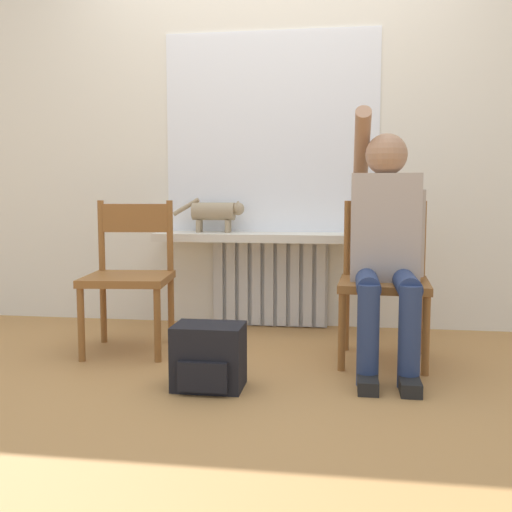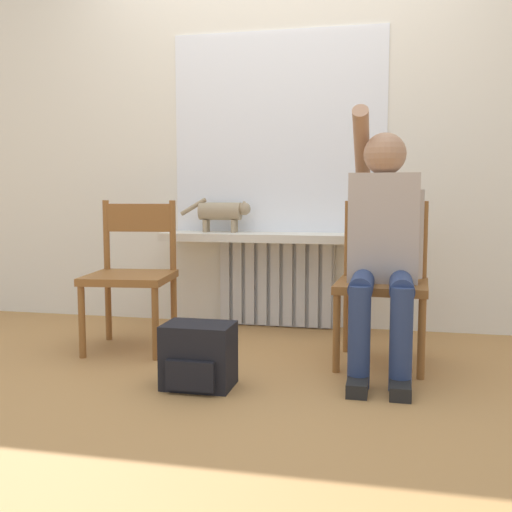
{
  "view_description": "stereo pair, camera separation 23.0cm",
  "coord_description": "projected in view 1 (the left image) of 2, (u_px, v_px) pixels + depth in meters",
  "views": [
    {
      "loc": [
        0.48,
        -2.66,
        0.86
      ],
      "look_at": [
        0.0,
        0.55,
        0.52
      ],
      "focal_mm": 42.0,
      "sensor_mm": 36.0,
      "label": 1
    },
    {
      "loc": [
        0.71,
        -2.62,
        0.86
      ],
      "look_at": [
        0.0,
        0.55,
        0.52
      ],
      "focal_mm": 42.0,
      "sensor_mm": 36.0,
      "label": 2
    }
  ],
  "objects": [
    {
      "name": "ground_plane",
      "position": [
        238.0,
        379.0,
        2.78
      ],
      "size": [
        12.0,
        12.0,
        0.0
      ],
      "primitive_type": "plane",
      "color": "#B27F47"
    },
    {
      "name": "wall_with_window",
      "position": [
        272.0,
        117.0,
        3.85
      ],
      "size": [
        7.0,
        0.06,
        2.7
      ],
      "color": "white",
      "rests_on": "ground_plane"
    },
    {
      "name": "radiator",
      "position": [
        270.0,
        283.0,
        3.88
      ],
      "size": [
        0.75,
        0.08,
        0.56
      ],
      "color": "silver",
      "rests_on": "ground_plane"
    },
    {
      "name": "windowsill",
      "position": [
        268.0,
        237.0,
        3.75
      ],
      "size": [
        1.42,
        0.3,
        0.05
      ],
      "color": "silver",
      "rests_on": "radiator"
    },
    {
      "name": "window_glass",
      "position": [
        271.0,
        133.0,
        3.82
      ],
      "size": [
        1.37,
        0.01,
        1.27
      ],
      "color": "white",
      "rests_on": "windowsill"
    },
    {
      "name": "chair_left",
      "position": [
        130.0,
        273.0,
        3.27
      ],
      "size": [
        0.49,
        0.49,
        0.82
      ],
      "rotation": [
        0.0,
        0.0,
        0.11
      ],
      "color": "brown",
      "rests_on": "ground_plane"
    },
    {
      "name": "chair_right",
      "position": [
        384.0,
        279.0,
        3.07
      ],
      "size": [
        0.47,
        0.47,
        0.82
      ],
      "rotation": [
        0.0,
        0.0,
        -0.05
      ],
      "color": "brown",
      "rests_on": "ground_plane"
    },
    {
      "name": "person",
      "position": [
        386.0,
        238.0,
        2.94
      ],
      "size": [
        0.36,
        0.97,
        1.29
      ],
      "color": "navy",
      "rests_on": "ground_plane"
    },
    {
      "name": "cat",
      "position": [
        216.0,
        212.0,
        3.82
      ],
      "size": [
        0.47,
        0.11,
        0.22
      ],
      "color": "#9E896B",
      "rests_on": "windowsill"
    },
    {
      "name": "backpack",
      "position": [
        209.0,
        357.0,
        2.65
      ],
      "size": [
        0.31,
        0.25,
        0.29
      ],
      "color": "black",
      "rests_on": "ground_plane"
    }
  ]
}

